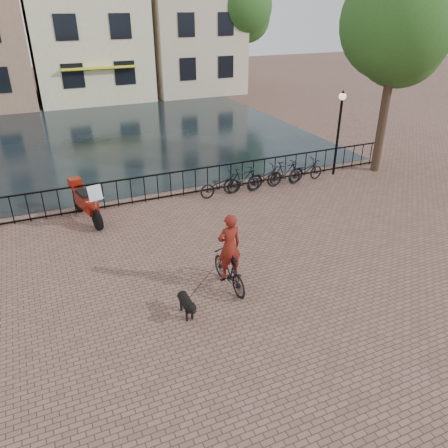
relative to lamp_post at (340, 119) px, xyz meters
name	(u,v)px	position (x,y,z in m)	size (l,w,h in m)	color
ground	(276,324)	(-7.20, -7.60, -2.38)	(100.00, 100.00, 0.00)	brown
canal_water	(121,136)	(-7.20, 9.70, -2.38)	(20.00, 20.00, 0.00)	black
railing	(171,185)	(-7.20, 0.40, -1.87)	(20.00, 0.05, 1.02)	black
canal_house_mid	(83,13)	(-6.70, 22.40, 3.52)	(8.00, 9.50, 11.80)	beige
canal_house_right	(185,2)	(1.30, 22.40, 4.27)	(7.00, 9.00, 13.30)	beige
tree_near_right	(399,22)	(2.00, -0.30, 3.60)	(4.48, 4.48, 8.24)	black
tree_far_right	(241,6)	(4.80, 19.40, 3.97)	(4.76, 4.76, 8.76)	black
lamp_post	(340,119)	(0.00, 0.00, 0.00)	(0.30, 0.30, 3.45)	black
cyclist	(229,256)	(-7.59, -5.81, -1.45)	(0.79, 1.81, 2.44)	black
dog	(186,305)	(-8.99, -6.46, -2.08)	(0.30, 0.89, 0.60)	black
motorcycle	(86,198)	(-10.37, -0.32, -1.57)	(1.03, 2.32, 1.62)	maroon
parked_bike_0	(221,185)	(-5.40, -0.20, -1.93)	(0.60, 1.72, 0.90)	black
parked_bike_1	(243,180)	(-4.45, -0.20, -1.88)	(0.47, 1.66, 1.00)	black
parked_bike_2	(265,178)	(-3.50, -0.20, -1.93)	(0.60, 1.72, 0.90)	black
parked_bike_3	(285,173)	(-2.55, -0.20, -1.88)	(0.47, 1.66, 1.00)	black
parked_bike_4	(305,171)	(-1.60, -0.20, -1.93)	(0.60, 1.72, 0.90)	black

